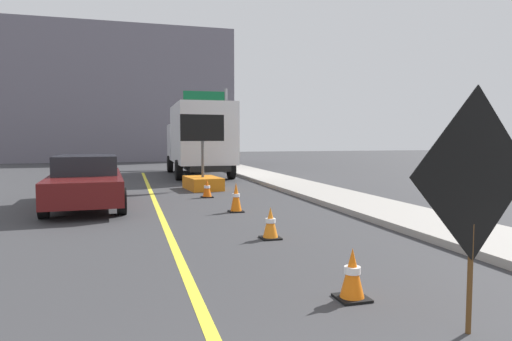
{
  "coord_description": "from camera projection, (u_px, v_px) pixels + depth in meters",
  "views": [
    {
      "loc": [
        -0.72,
        -0.81,
        1.85
      ],
      "look_at": [
        0.94,
        5.06,
        1.41
      ],
      "focal_mm": 31.72,
      "sensor_mm": 36.0,
      "label": 1
    }
  ],
  "objects": [
    {
      "name": "arrow_board_trailer",
      "position": [
        203.0,
        176.0,
        16.33
      ],
      "size": [
        1.6,
        1.91,
        2.7
      ],
      "color": "orange",
      "rests_on": "ground"
    },
    {
      "name": "far_building_block",
      "position": [
        122.0,
        97.0,
        38.37
      ],
      "size": [
        17.82,
        7.5,
        10.75
      ],
      "primitive_type": "cube",
      "color": "slate",
      "rests_on": "ground"
    },
    {
      "name": "sidewalk_curb",
      "position": [
        473.0,
        235.0,
        8.32
      ],
      "size": [
        1.97,
        48.0,
        0.14
      ],
      "primitive_type": "cube",
      "color": "#9E9991",
      "rests_on": "ground"
    },
    {
      "name": "pickup_car",
      "position": [
        86.0,
        181.0,
        12.29
      ],
      "size": [
        2.12,
        5.19,
        1.38
      ],
      "color": "#591414",
      "rests_on": "ground"
    },
    {
      "name": "traffic_cone_curbside",
      "position": [
        207.0,
        188.0,
        14.11
      ],
      "size": [
        0.36,
        0.36,
        0.58
      ],
      "color": "black",
      "rests_on": "ground"
    },
    {
      "name": "traffic_cone_far_lane",
      "position": [
        236.0,
        197.0,
        11.33
      ],
      "size": [
        0.36,
        0.36,
        0.74
      ],
      "color": "black",
      "rests_on": "ground"
    },
    {
      "name": "highway_guide_sign",
      "position": [
        214.0,
        113.0,
        28.6
      ],
      "size": [
        2.79,
        0.18,
        5.0
      ],
      "color": "gray",
      "rests_on": "ground"
    },
    {
      "name": "roadwork_sign",
      "position": [
        474.0,
        179.0,
        4.18
      ],
      "size": [
        1.61,
        0.34,
        2.33
      ],
      "color": "#593819",
      "rests_on": "ground"
    },
    {
      "name": "lane_center_stripe",
      "position": [
        180.0,
        260.0,
        6.87
      ],
      "size": [
        0.14,
        36.0,
        0.01
      ],
      "primitive_type": "cube",
      "color": "yellow",
      "rests_on": "ground"
    },
    {
      "name": "traffic_cone_mid_lane",
      "position": [
        270.0,
        223.0,
        8.31
      ],
      "size": [
        0.36,
        0.36,
        0.59
      ],
      "color": "black",
      "rests_on": "ground"
    },
    {
      "name": "box_truck",
      "position": [
        199.0,
        138.0,
        22.07
      ],
      "size": [
        2.71,
        7.69,
        3.41
      ],
      "color": "black",
      "rests_on": "ground"
    },
    {
      "name": "traffic_cone_near_sign",
      "position": [
        352.0,
        274.0,
        5.17
      ],
      "size": [
        0.36,
        0.36,
        0.6
      ],
      "color": "black",
      "rests_on": "ground"
    }
  ]
}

